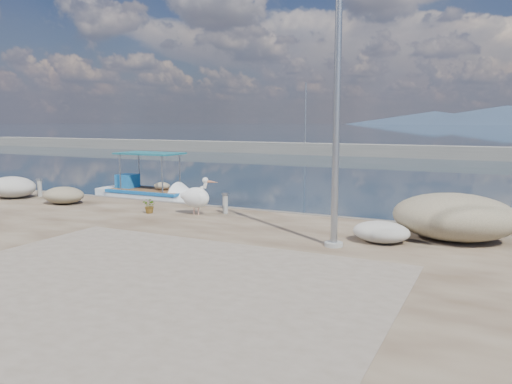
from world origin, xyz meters
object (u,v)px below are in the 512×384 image
at_px(bollard_near, 225,202).
at_px(boat_left, 150,196).
at_px(lamp_post, 337,108).
at_px(pelican, 196,197).

bearing_deg(bollard_near, boat_left, 148.58).
relative_size(boat_left, lamp_post, 0.74).
height_order(lamp_post, bollard_near, lamp_post).
bearing_deg(lamp_post, pelican, 159.08).
bearing_deg(pelican, lamp_post, -30.52).
xyz_separation_m(pelican, lamp_post, (5.21, -1.99, 2.72)).
relative_size(boat_left, pelican, 4.02).
height_order(boat_left, lamp_post, lamp_post).
bearing_deg(boat_left, pelican, -38.93).
xyz_separation_m(boat_left, bollard_near, (5.92, -3.61, 0.67)).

